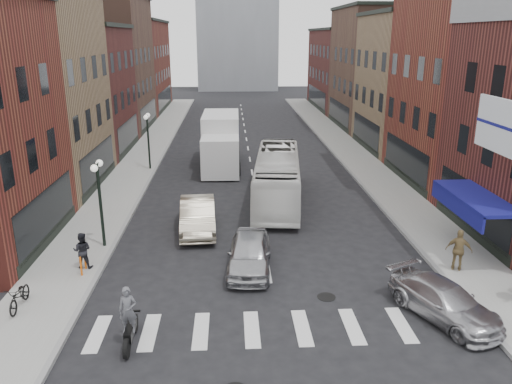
# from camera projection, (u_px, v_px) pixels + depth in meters

# --- Properties ---
(ground) EXTENTS (160.00, 160.00, 0.00)m
(ground) POSITION_uv_depth(u_px,v_px,m) (271.00, 286.00, 19.61)
(ground) COLOR black
(ground) RESTS_ON ground
(sidewalk_left) EXTENTS (3.00, 74.00, 0.15)m
(sidewalk_left) POSITION_uv_depth(u_px,v_px,m) (144.00, 157.00, 40.13)
(sidewalk_left) COLOR gray
(sidewalk_left) RESTS_ON ground
(sidewalk_right) EXTENTS (3.00, 74.00, 0.15)m
(sidewalk_right) POSITION_uv_depth(u_px,v_px,m) (353.00, 154.00, 40.97)
(sidewalk_right) COLOR gray
(sidewalk_right) RESTS_ON ground
(curb_left) EXTENTS (0.20, 74.00, 0.16)m
(curb_left) POSITION_uv_depth(u_px,v_px,m) (163.00, 157.00, 40.22)
(curb_left) COLOR gray
(curb_left) RESTS_ON ground
(curb_right) EXTENTS (0.20, 74.00, 0.16)m
(curb_right) POSITION_uv_depth(u_px,v_px,m) (334.00, 155.00, 40.92)
(curb_right) COLOR gray
(curb_right) RESTS_ON ground
(crosswalk_stripes) EXTENTS (12.00, 2.20, 0.01)m
(crosswalk_stripes) POSITION_uv_depth(u_px,v_px,m) (279.00, 328.00, 16.76)
(crosswalk_stripes) COLOR silver
(crosswalk_stripes) RESTS_ON ground
(bldg_left_mid_a) EXTENTS (10.30, 10.20, 12.30)m
(bldg_left_mid_a) POSITION_uv_depth(u_px,v_px,m) (8.00, 91.00, 30.36)
(bldg_left_mid_a) COLOR #8C6F4D
(bldg_left_mid_a) RESTS_ON ground
(bldg_left_mid_b) EXTENTS (10.30, 10.20, 10.30)m
(bldg_left_mid_b) POSITION_uv_depth(u_px,v_px,m) (63.00, 91.00, 40.18)
(bldg_left_mid_b) COLOR #4D1E1B
(bldg_left_mid_b) RESTS_ON ground
(bldg_left_far_a) EXTENTS (10.30, 12.20, 13.30)m
(bldg_left_far_a) POSITION_uv_depth(u_px,v_px,m) (95.00, 64.00, 50.21)
(bldg_left_far_a) COLOR #533429
(bldg_left_far_a) RESTS_ON ground
(bldg_left_far_b) EXTENTS (10.30, 16.20, 11.30)m
(bldg_left_far_b) POSITION_uv_depth(u_px,v_px,m) (124.00, 66.00, 63.85)
(bldg_left_far_b) COLOR maroon
(bldg_left_far_b) RESTS_ON ground
(bldg_right_mid_a) EXTENTS (10.30, 10.20, 14.30)m
(bldg_right_mid_a) POSITION_uv_depth(u_px,v_px,m) (490.00, 73.00, 31.55)
(bldg_right_mid_a) COLOR maroon
(bldg_right_mid_a) RESTS_ON ground
(bldg_right_mid_b) EXTENTS (10.30, 10.20, 11.30)m
(bldg_right_mid_b) POSITION_uv_depth(u_px,v_px,m) (428.00, 82.00, 41.52)
(bldg_right_mid_b) COLOR #8C6F4D
(bldg_right_mid_b) RESTS_ON ground
(bldg_right_far_a) EXTENTS (10.30, 12.20, 12.30)m
(bldg_right_far_a) POSITION_uv_depth(u_px,v_px,m) (388.00, 68.00, 51.85)
(bldg_right_far_a) COLOR #533429
(bldg_right_far_a) RESTS_ON ground
(bldg_right_far_b) EXTENTS (10.30, 16.20, 10.30)m
(bldg_right_far_b) POSITION_uv_depth(u_px,v_px,m) (355.00, 69.00, 65.48)
(bldg_right_far_b) COLOR #4D1E1B
(bldg_right_far_b) RESTS_ON ground
(awning_blue) EXTENTS (1.80, 5.00, 0.78)m
(awning_blue) POSITION_uv_depth(u_px,v_px,m) (472.00, 199.00, 21.65)
(awning_blue) COLOR navy
(awning_blue) RESTS_ON ground
(billboard_sign) EXTENTS (1.52, 3.00, 3.70)m
(billboard_sign) POSITION_uv_depth(u_px,v_px,m) (500.00, 127.00, 18.67)
(billboard_sign) COLOR black
(billboard_sign) RESTS_ON ground
(streetlamp_near) EXTENTS (0.32, 1.22, 4.11)m
(streetlamp_near) POSITION_uv_depth(u_px,v_px,m) (99.00, 188.00, 22.18)
(streetlamp_near) COLOR black
(streetlamp_near) RESTS_ON ground
(streetlamp_far) EXTENTS (0.32, 1.22, 4.11)m
(streetlamp_far) POSITION_uv_depth(u_px,v_px,m) (148.00, 131.00, 35.52)
(streetlamp_far) COLOR black
(streetlamp_far) RESTS_ON ground
(bike_rack) EXTENTS (0.08, 0.68, 0.80)m
(bike_rack) POSITION_uv_depth(u_px,v_px,m) (83.00, 263.00, 20.31)
(bike_rack) COLOR #D8590C
(bike_rack) RESTS_ON sidewalk_left
(box_truck) EXTENTS (2.76, 8.74, 3.79)m
(box_truck) POSITION_uv_depth(u_px,v_px,m) (221.00, 142.00, 36.91)
(box_truck) COLOR silver
(box_truck) RESTS_ON ground
(motorcycle_rider) EXTENTS (0.57, 2.01, 2.04)m
(motorcycle_rider) POSITION_uv_depth(u_px,v_px,m) (129.00, 319.00, 15.58)
(motorcycle_rider) COLOR black
(motorcycle_rider) RESTS_ON ground
(transit_bus) EXTENTS (3.61, 10.73, 2.93)m
(transit_bus) POSITION_uv_depth(u_px,v_px,m) (277.00, 177.00, 29.24)
(transit_bus) COLOR white
(transit_bus) RESTS_ON ground
(sedan_left_near) EXTENTS (2.13, 4.51, 1.49)m
(sedan_left_near) POSITION_uv_depth(u_px,v_px,m) (249.00, 253.00, 20.78)
(sedan_left_near) COLOR #AFAFB4
(sedan_left_near) RESTS_ON ground
(sedan_left_far) EXTENTS (1.98, 4.96, 1.60)m
(sedan_left_far) POSITION_uv_depth(u_px,v_px,m) (198.00, 216.00, 24.93)
(sedan_left_far) COLOR #C2B69D
(sedan_left_far) RESTS_ON ground
(curb_car) EXTENTS (3.42, 4.70, 1.26)m
(curb_car) POSITION_uv_depth(u_px,v_px,m) (444.00, 301.00, 17.23)
(curb_car) COLOR #AAA9AE
(curb_car) RESTS_ON ground
(parked_bicycle) EXTENTS (0.63, 1.74, 0.91)m
(parked_bicycle) POSITION_uv_depth(u_px,v_px,m) (19.00, 296.00, 17.64)
(parked_bicycle) COLOR black
(parked_bicycle) RESTS_ON sidewalk_left
(ped_left_solo) EXTENTS (0.75, 0.44, 1.55)m
(ped_left_solo) POSITION_uv_depth(u_px,v_px,m) (82.00, 250.00, 20.59)
(ped_left_solo) COLOR black
(ped_left_solo) RESTS_ON sidewalk_left
(ped_right_b) EXTENTS (1.15, 0.91, 1.76)m
(ped_right_b) POSITION_uv_depth(u_px,v_px,m) (459.00, 250.00, 20.37)
(ped_right_b) COLOR olive
(ped_right_b) RESTS_ON sidewalk_right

